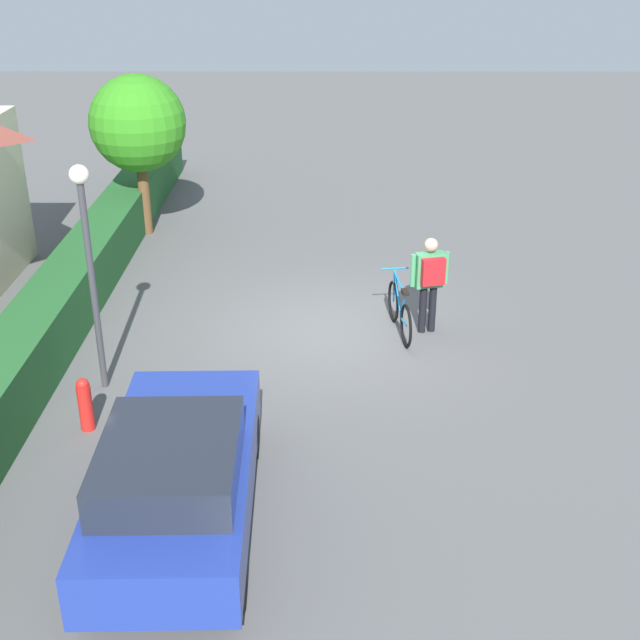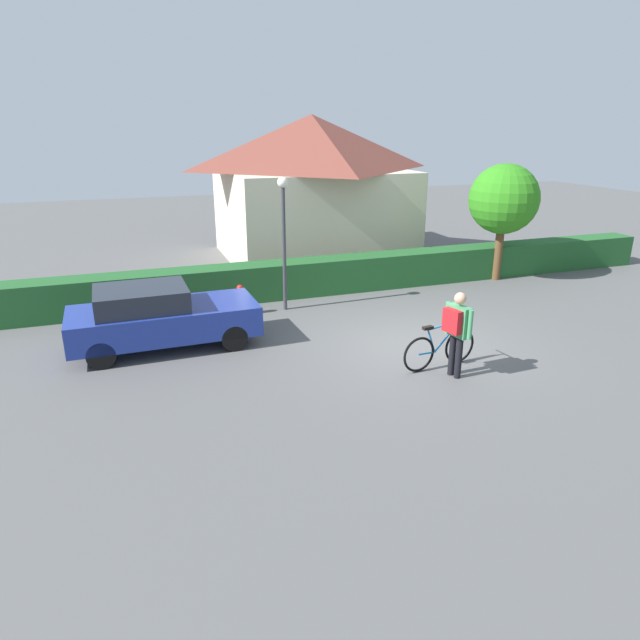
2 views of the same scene
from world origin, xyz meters
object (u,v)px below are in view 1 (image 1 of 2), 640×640
object	(u,v)px
bicycle	(400,311)
street_lamp	(88,245)
parked_car_near	(177,475)
tree_kerbside	(138,124)
person_rider	(430,276)
fire_hydrant	(85,403)

from	to	relation	value
bicycle	street_lamp	world-z (taller)	street_lamp
parked_car_near	street_lamp	distance (m)	4.10
bicycle	tree_kerbside	distance (m)	7.91
tree_kerbside	parked_car_near	bearing A→B (deg)	-167.21
person_rider	street_lamp	bearing A→B (deg)	110.44
parked_car_near	tree_kerbside	distance (m)	11.05
bicycle	tree_kerbside	world-z (taller)	tree_kerbside
parked_car_near	person_rider	size ratio (longest dim) A/B	2.36
parked_car_near	bicycle	bearing A→B (deg)	-29.74
person_rider	street_lamp	size ratio (longest dim) A/B	0.50
person_rider	parked_car_near	bearing A→B (deg)	146.47
parked_car_near	fire_hydrant	distance (m)	2.72
tree_kerbside	fire_hydrant	xyz separation A→B (m)	(-8.49, -0.76, -2.12)
person_rider	fire_hydrant	distance (m)	6.10
bicycle	street_lamp	bearing A→B (deg)	112.16
parked_car_near	bicycle	world-z (taller)	parked_car_near
person_rider	tree_kerbside	xyz separation A→B (m)	(5.32, 5.94, 1.47)
tree_kerbside	fire_hydrant	distance (m)	8.78
bicycle	person_rider	xyz separation A→B (m)	(0.02, -0.50, 0.65)
street_lamp	tree_kerbside	xyz separation A→B (m)	(7.26, 0.71, 0.21)
tree_kerbside	person_rider	bearing A→B (deg)	-131.85
parked_car_near	fire_hydrant	size ratio (longest dim) A/B	5.05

